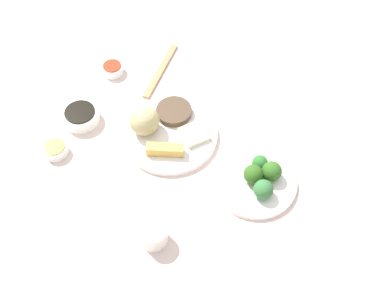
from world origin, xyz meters
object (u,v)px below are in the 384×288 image
at_px(sauce_ramekin_hot_mustard, 56,150).
at_px(teacup, 153,235).
at_px(main_plate, 170,135).
at_px(soy_sauce_bowl, 81,116).
at_px(sauce_ramekin_sweet_and_sour, 113,69).
at_px(chopsticks_pair, 161,70).
at_px(broccoli_plate, 255,182).

xyz_separation_m(sauce_ramekin_hot_mustard, teacup, (0.05, -0.36, 0.01)).
xyz_separation_m(main_plate, soy_sauce_bowl, (-0.15, 0.20, 0.01)).
bearing_deg(sauce_ramekin_sweet_and_sour, main_plate, -93.18).
height_order(sauce_ramekin_sweet_and_sour, chopsticks_pair, sauce_ramekin_sweet_and_sour).
xyz_separation_m(teacup, chopsticks_pair, (0.34, 0.42, -0.02)).
xyz_separation_m(broccoli_plate, sauce_ramekin_hot_mustard, (-0.33, 0.40, 0.01)).
bearing_deg(broccoli_plate, sauce_ramekin_hot_mustard, 130.12).
bearing_deg(soy_sauce_bowl, broccoli_plate, -63.33).
bearing_deg(teacup, chopsticks_pair, 51.06).
height_order(main_plate, chopsticks_pair, main_plate).
height_order(sauce_ramekin_hot_mustard, chopsticks_pair, sauce_ramekin_hot_mustard).
height_order(sauce_ramekin_hot_mustard, sauce_ramekin_sweet_and_sour, same).
distance_m(teacup, chopsticks_pair, 0.54).
bearing_deg(broccoli_plate, chopsticks_pair, 83.05).
bearing_deg(chopsticks_pair, sauce_ramekin_hot_mustard, -170.92).
relative_size(broccoli_plate, sauce_ramekin_hot_mustard, 3.25).
height_order(soy_sauce_bowl, sauce_ramekin_hot_mustard, soy_sauce_bowl).
distance_m(soy_sauce_bowl, chopsticks_pair, 0.28).
relative_size(broccoli_plate, chopsticks_pair, 0.91).
bearing_deg(main_plate, sauce_ramekin_sweet_and_sour, 86.82).
bearing_deg(chopsticks_pair, broccoli_plate, -96.95).
xyz_separation_m(sauce_ramekin_sweet_and_sour, chopsticks_pair, (0.11, -0.09, -0.01)).
height_order(broccoli_plate, sauce_ramekin_hot_mustard, sauce_ramekin_hot_mustard).
bearing_deg(sauce_ramekin_sweet_and_sour, chopsticks_pair, -37.78).
relative_size(sauce_ramekin_sweet_and_sour, chopsticks_pair, 0.28).
relative_size(soy_sauce_bowl, sauce_ramekin_sweet_and_sour, 1.55).
bearing_deg(sauce_ramekin_sweet_and_sour, soy_sauce_bowl, -149.96).
distance_m(main_plate, sauce_ramekin_hot_mustard, 0.30).
distance_m(sauce_ramekin_sweet_and_sour, chopsticks_pair, 0.14).
xyz_separation_m(main_plate, broccoli_plate, (0.07, -0.25, -0.00)).
relative_size(teacup, chopsticks_pair, 0.28).
distance_m(main_plate, sauce_ramekin_sweet_and_sour, 0.30).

